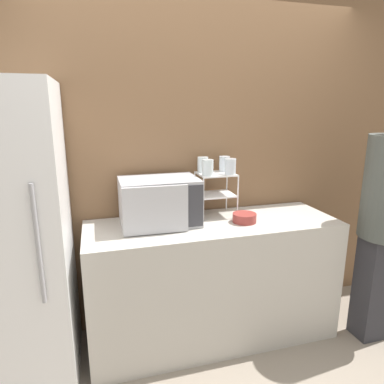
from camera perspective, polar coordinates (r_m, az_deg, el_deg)
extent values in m
plane|color=gray|center=(2.69, 5.75, -26.16)|extent=(12.00, 12.00, 0.00)
cube|color=brown|center=(2.71, 1.31, 4.83)|extent=(8.00, 0.06, 2.60)
cube|color=#B7B2A8|center=(2.67, 3.49, -14.47)|extent=(1.83, 0.62, 0.92)
cube|color=#ADADB2|center=(2.42, -5.47, -1.56)|extent=(0.54, 0.36, 0.33)
cube|color=#B7B2A8|center=(2.24, -6.14, -2.84)|extent=(0.39, 0.01, 0.28)
cube|color=#333338|center=(2.30, 0.59, -2.37)|extent=(0.11, 0.01, 0.29)
cube|color=#ADADB2|center=(2.22, -6.05, -3.03)|extent=(0.42, 0.04, 0.32)
cylinder|color=white|center=(2.46, 1.92, -1.25)|extent=(0.01, 0.01, 0.33)
cylinder|color=white|center=(2.55, 7.64, -0.80)|extent=(0.01, 0.01, 0.33)
cylinder|color=white|center=(2.66, 0.46, -0.03)|extent=(0.01, 0.01, 0.33)
cylinder|color=white|center=(2.75, 5.80, 0.35)|extent=(0.01, 0.01, 0.33)
cube|color=white|center=(2.60, 3.97, -0.41)|extent=(0.27, 0.22, 0.01)
cube|color=white|center=(2.57, 4.03, 3.02)|extent=(0.27, 0.22, 0.01)
cylinder|color=silver|center=(2.46, 2.65, 4.08)|extent=(0.08, 0.08, 0.12)
cylinder|color=silver|center=(2.64, 5.41, 4.72)|extent=(0.08, 0.08, 0.12)
cylinder|color=silver|center=(2.52, 6.42, 4.25)|extent=(0.08, 0.08, 0.12)
cylinder|color=silver|center=(2.59, 1.81, 4.58)|extent=(0.08, 0.08, 0.12)
cylinder|color=maroon|center=(2.51, 8.71, -4.89)|extent=(0.09, 0.09, 0.01)
cylinder|color=maroon|center=(2.51, 8.74, -4.27)|extent=(0.17, 0.17, 0.07)
cube|color=#2D2D33|center=(3.04, 28.51, -13.71)|extent=(0.31, 0.19, 0.81)
cube|color=white|center=(2.36, -27.24, -7.19)|extent=(0.61, 0.70, 1.89)
cylinder|color=#99999E|center=(1.96, -24.28, -8.13)|extent=(0.02, 0.02, 0.66)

